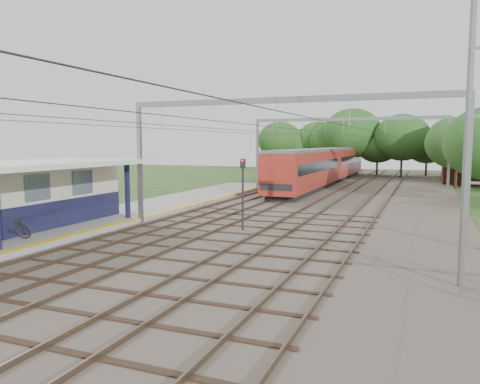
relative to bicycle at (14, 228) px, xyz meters
The scene contains 9 objects.
ballast_bed 24.72m from the bicycle, 63.31° to the left, with size 18.00×90.00×0.10m, color #473D33.
platform 6.13m from the bicycle, 93.80° to the left, with size 5.00×52.00×0.35m, color gray.
yellow_stripe 6.37m from the bicycle, 73.10° to the left, with size 0.45×52.00×0.01m, color yellow.
rail_tracks 23.70m from the bicycle, 68.72° to the left, with size 11.80×88.00×0.15m.
catenary_system 20.81m from the bicycle, 58.87° to the left, with size 17.22×88.00×7.00m.
tree_band 50.56m from the bicycle, 77.46° to the left, with size 31.72×30.88×8.82m.
bicycle is the anchor object (origin of this frame).
train 38.59m from the bicycle, 80.15° to the left, with size 3.07×38.24×4.02m.
signal_post 11.13m from the bicycle, 40.01° to the left, with size 0.28×0.25×3.88m.
Camera 1 is at (10.30, -7.76, 4.70)m, focal length 35.00 mm.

